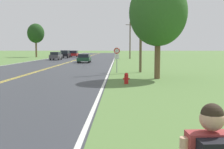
{
  "coord_description": "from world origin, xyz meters",
  "views": [
    {
      "loc": [
        8.03,
        0.96,
        2.37
      ],
      "look_at": [
        7.69,
        14.3,
        1.08
      ],
      "focal_mm": 45.0,
      "sensor_mm": 36.0,
      "label": 1
    }
  ],
  "objects_px": {
    "tree_right_cluster": "(158,13)",
    "car_dark_green_hatchback_mid_near": "(84,58)",
    "tree_left_verge": "(36,33)",
    "car_black_suv_receding": "(65,54)",
    "fire_hydrant": "(126,78)",
    "car_dark_grey_hatchback_mid_far": "(56,56)",
    "traffic_sign": "(117,54)",
    "car_red_hatchback_distant": "(74,54)"
  },
  "relations": [
    {
      "from": "fire_hydrant",
      "to": "car_dark_green_hatchback_mid_near",
      "type": "distance_m",
      "value": 25.77
    },
    {
      "from": "traffic_sign",
      "to": "car_dark_green_hatchback_mid_near",
      "type": "xyz_separation_m",
      "value": [
        -5.18,
        16.86,
        -1.02
      ]
    },
    {
      "from": "traffic_sign",
      "to": "tree_left_verge",
      "type": "distance_m",
      "value": 46.15
    },
    {
      "from": "car_black_suv_receding",
      "to": "car_red_hatchback_distant",
      "type": "height_order",
      "value": "car_black_suv_receding"
    },
    {
      "from": "tree_left_verge",
      "to": "car_black_suv_receding",
      "type": "xyz_separation_m",
      "value": [
        8.07,
        -5.08,
        -4.81
      ]
    },
    {
      "from": "traffic_sign",
      "to": "car_dark_green_hatchback_mid_near",
      "type": "height_order",
      "value": "traffic_sign"
    },
    {
      "from": "tree_left_verge",
      "to": "car_red_hatchback_distant",
      "type": "height_order",
      "value": "tree_left_verge"
    },
    {
      "from": "car_red_hatchback_distant",
      "to": "car_black_suv_receding",
      "type": "bearing_deg",
      "value": 172.75
    },
    {
      "from": "traffic_sign",
      "to": "car_black_suv_receding",
      "type": "distance_m",
      "value": 38.25
    },
    {
      "from": "fire_hydrant",
      "to": "tree_left_verge",
      "type": "xyz_separation_m",
      "value": [
        -20.61,
        49.67,
        5.36
      ]
    },
    {
      "from": "traffic_sign",
      "to": "car_black_suv_receding",
      "type": "height_order",
      "value": "traffic_sign"
    },
    {
      "from": "fire_hydrant",
      "to": "car_dark_grey_hatchback_mid_far",
      "type": "height_order",
      "value": "car_dark_grey_hatchback_mid_far"
    },
    {
      "from": "tree_left_verge",
      "to": "tree_right_cluster",
      "type": "xyz_separation_m",
      "value": [
        23.03,
        -46.55,
        -0.8
      ]
    },
    {
      "from": "traffic_sign",
      "to": "car_black_suv_receding",
      "type": "bearing_deg",
      "value": 108.06
    },
    {
      "from": "traffic_sign",
      "to": "car_black_suv_receding",
      "type": "relative_size",
      "value": 0.54
    },
    {
      "from": "traffic_sign",
      "to": "tree_left_verge",
      "type": "relative_size",
      "value": 0.29
    },
    {
      "from": "car_dark_grey_hatchback_mid_far",
      "to": "car_black_suv_receding",
      "type": "height_order",
      "value": "car_black_suv_receding"
    },
    {
      "from": "fire_hydrant",
      "to": "car_dark_green_hatchback_mid_near",
      "type": "bearing_deg",
      "value": 103.16
    },
    {
      "from": "tree_left_verge",
      "to": "car_black_suv_receding",
      "type": "distance_m",
      "value": 10.68
    },
    {
      "from": "tree_right_cluster",
      "to": "car_black_suv_receding",
      "type": "height_order",
      "value": "tree_right_cluster"
    },
    {
      "from": "tree_left_verge",
      "to": "fire_hydrant",
      "type": "bearing_deg",
      "value": -67.46
    },
    {
      "from": "tree_left_verge",
      "to": "car_red_hatchback_distant",
      "type": "distance_m",
      "value": 10.31
    },
    {
      "from": "tree_right_cluster",
      "to": "car_dark_green_hatchback_mid_near",
      "type": "bearing_deg",
      "value": 110.65
    },
    {
      "from": "tree_right_cluster",
      "to": "car_red_hatchback_distant",
      "type": "distance_m",
      "value": 50.44
    },
    {
      "from": "fire_hydrant",
      "to": "car_dark_green_hatchback_mid_near",
      "type": "relative_size",
      "value": 0.21
    },
    {
      "from": "tree_right_cluster",
      "to": "car_black_suv_receding",
      "type": "bearing_deg",
      "value": 109.84
    },
    {
      "from": "tree_right_cluster",
      "to": "car_red_hatchback_distant",
      "type": "relative_size",
      "value": 1.93
    },
    {
      "from": "fire_hydrant",
      "to": "car_red_hatchback_distant",
      "type": "bearing_deg",
      "value": 102.83
    },
    {
      "from": "tree_left_verge",
      "to": "car_black_suv_receding",
      "type": "bearing_deg",
      "value": -32.21
    },
    {
      "from": "fire_hydrant",
      "to": "car_dark_grey_hatchback_mid_far",
      "type": "distance_m",
      "value": 36.76
    },
    {
      "from": "fire_hydrant",
      "to": "car_red_hatchback_distant",
      "type": "relative_size",
      "value": 0.19
    },
    {
      "from": "tree_left_verge",
      "to": "car_red_hatchback_distant",
      "type": "bearing_deg",
      "value": 10.83
    },
    {
      "from": "tree_left_verge",
      "to": "car_dark_grey_hatchback_mid_far",
      "type": "distance_m",
      "value": 17.85
    },
    {
      "from": "traffic_sign",
      "to": "tree_left_verge",
      "type": "bearing_deg",
      "value": 115.68
    },
    {
      "from": "car_dark_green_hatchback_mid_near",
      "to": "car_red_hatchback_distant",
      "type": "xyz_separation_m",
      "value": [
        -5.84,
        26.28,
        0.09
      ]
    },
    {
      "from": "fire_hydrant",
      "to": "tree_left_verge",
      "type": "distance_m",
      "value": 54.04
    },
    {
      "from": "car_black_suv_receding",
      "to": "car_red_hatchback_distant",
      "type": "distance_m",
      "value": 6.84
    },
    {
      "from": "traffic_sign",
      "to": "tree_right_cluster",
      "type": "height_order",
      "value": "tree_right_cluster"
    },
    {
      "from": "traffic_sign",
      "to": "tree_right_cluster",
      "type": "bearing_deg",
      "value": -58.75
    },
    {
      "from": "car_red_hatchback_distant",
      "to": "fire_hydrant",
      "type": "bearing_deg",
      "value": -167.37
    },
    {
      "from": "traffic_sign",
      "to": "tree_right_cluster",
      "type": "xyz_separation_m",
      "value": [
        3.1,
        -5.11,
        3.16
      ]
    },
    {
      "from": "fire_hydrant",
      "to": "car_black_suv_receding",
      "type": "distance_m",
      "value": 46.32
    }
  ]
}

